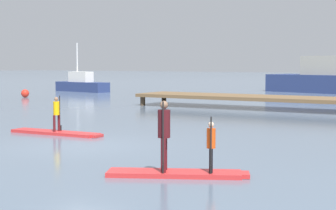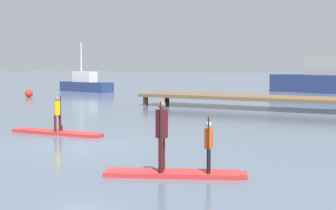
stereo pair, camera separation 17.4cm
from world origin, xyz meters
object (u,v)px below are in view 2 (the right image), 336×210
(paddler_adult, at_px, (162,131))
(motor_boat_small_navy, at_px, (86,84))
(paddler_child_solo, at_px, (58,112))
(paddleboard_near, at_px, (57,133))
(mooring_buoy_near, at_px, (29,93))
(paddleboard_far, at_px, (175,174))
(paddler_child_front, at_px, (209,144))

(paddler_adult, bearing_deg, motor_boat_small_navy, 132.50)
(paddler_child_solo, xyz_separation_m, motor_boat_small_navy, (-17.20, 22.03, -0.15))
(motor_boat_small_navy, bearing_deg, paddler_child_solo, -52.02)
(paddleboard_near, distance_m, paddler_adult, 7.85)
(motor_boat_small_navy, bearing_deg, paddleboard_near, -52.05)
(paddler_adult, bearing_deg, mooring_buoy_near, 141.06)
(paddleboard_near, xyz_separation_m, mooring_buoy_near, (-15.56, 13.96, 0.23))
(paddleboard_near, relative_size, paddleboard_far, 1.19)
(paddleboard_near, bearing_deg, paddleboard_far, -29.24)
(paddleboard_near, xyz_separation_m, paddler_adult, (6.68, -4.02, 0.91))
(paddler_adult, relative_size, mooring_buoy_near, 2.70)
(paddleboard_far, xyz_separation_m, mooring_buoy_near, (-22.50, 17.85, 0.23))
(paddler_adult, relative_size, paddler_child_front, 1.26)
(paddler_child_solo, distance_m, paddleboard_far, 7.98)
(mooring_buoy_near, bearing_deg, paddler_adult, -38.94)
(paddleboard_near, relative_size, paddler_child_front, 2.97)
(paddler_child_front, relative_size, mooring_buoy_near, 2.13)
(paddler_child_solo, height_order, motor_boat_small_navy, motor_boat_small_navy)
(paddleboard_near, relative_size, paddler_adult, 2.35)
(paddler_child_front, height_order, mooring_buoy_near, paddler_child_front)
(paddleboard_far, xyz_separation_m, motor_boat_small_navy, (-24.13, 25.93, 0.55))
(paddler_adult, xyz_separation_m, mooring_buoy_near, (-22.25, 17.98, -0.68))
(paddler_child_solo, distance_m, motor_boat_small_navy, 27.95)
(paddler_adult, height_order, paddler_child_front, paddler_adult)
(paddleboard_near, distance_m, mooring_buoy_near, 20.91)
(paddler_child_solo, bearing_deg, paddler_adult, -31.11)
(paddler_adult, xyz_separation_m, motor_boat_small_navy, (-23.87, 26.06, -0.36))
(paddleboard_near, height_order, paddler_child_solo, paddler_child_solo)
(paddleboard_far, height_order, mooring_buoy_near, mooring_buoy_near)
(motor_boat_small_navy, xyz_separation_m, mooring_buoy_near, (1.63, -8.08, -0.32))
(paddleboard_near, height_order, paddleboard_far, same)
(paddler_child_solo, height_order, mooring_buoy_near, paddler_child_solo)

